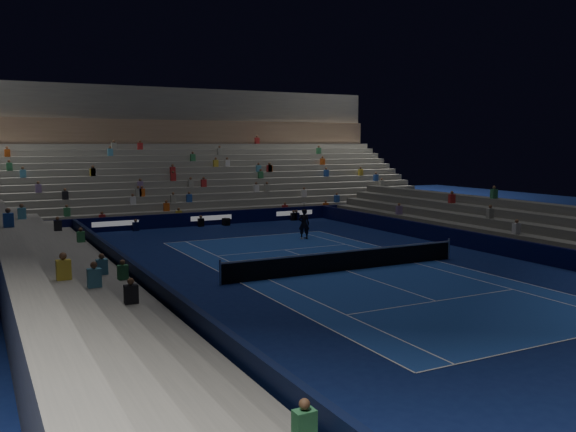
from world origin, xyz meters
The scene contains 11 objects.
ground centered at (0.00, 0.00, 0.00)m, with size 90.00×90.00×0.00m, color #0C194C.
court_surface centered at (0.00, 0.00, 0.01)m, with size 10.97×23.77×0.01m, color navy.
sponsor_barrier_far centered at (0.00, 18.50, 0.50)m, with size 44.00×0.25×1.00m, color black.
sponsor_barrier_east centered at (9.70, 0.00, 0.50)m, with size 0.25×37.00×1.00m, color #080933.
sponsor_barrier_west centered at (-9.70, 0.00, 0.50)m, with size 0.25×37.00×1.00m, color black.
grandstand_main centered at (0.00, 27.90, 3.38)m, with size 44.00×15.20×11.20m.
grandstand_east centered at (13.17, 0.00, 0.92)m, with size 5.00×37.00×2.50m.
grandstand_west centered at (-13.17, 0.00, 0.92)m, with size 5.00×37.00×2.50m.
tennis_net centered at (0.00, 0.00, 0.50)m, with size 12.90×0.10×1.10m.
tennis_player centered at (2.94, 9.45, 0.97)m, with size 0.71×0.46×1.94m, color black.
broadcast_camera centered at (0.93, 17.73, 0.28)m, with size 0.55×0.91×0.54m.
Camera 1 is at (-15.64, -24.10, 6.06)m, focal length 38.02 mm.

